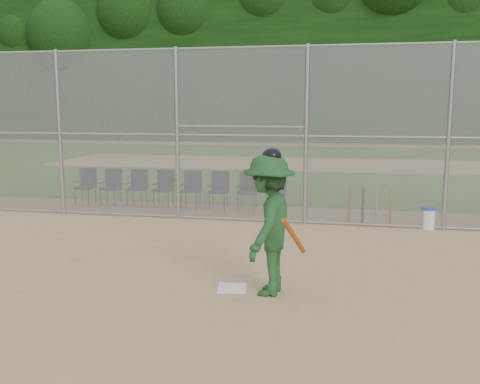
% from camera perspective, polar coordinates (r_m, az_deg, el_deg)
% --- Properties ---
extents(ground, '(100.00, 100.00, 0.00)m').
position_cam_1_polar(ground, '(7.70, -3.75, -11.03)').
color(ground, tan).
rests_on(ground, ground).
extents(grass_strip, '(100.00, 100.00, 0.00)m').
position_cam_1_polar(grass_strip, '(25.19, 6.99, 3.00)').
color(grass_strip, '#2F601C').
rests_on(grass_strip, ground).
extents(dirt_patch_far, '(24.00, 24.00, 0.00)m').
position_cam_1_polar(dirt_patch_far, '(25.19, 6.99, 3.01)').
color(dirt_patch_far, tan).
rests_on(dirt_patch_far, ground).
extents(backstop_fence, '(16.09, 0.09, 4.00)m').
position_cam_1_polar(backstop_fence, '(12.14, 2.35, 6.36)').
color(backstop_fence, gray).
rests_on(backstop_fence, ground).
extents(treeline, '(81.00, 60.00, 11.00)m').
position_cam_1_polar(treeline, '(27.19, 7.57, 15.04)').
color(treeline, black).
rests_on(treeline, ground).
extents(home_plate, '(0.48, 0.48, 0.02)m').
position_cam_1_polar(home_plate, '(7.98, -0.85, -10.19)').
color(home_plate, white).
rests_on(home_plate, ground).
extents(batter_at_plate, '(0.99, 1.42, 2.09)m').
position_cam_1_polar(batter_at_plate, '(7.55, 3.07, -3.43)').
color(batter_at_plate, '#1F4D23').
rests_on(batter_at_plate, ground).
extents(water_cooler, '(0.37, 0.37, 0.47)m').
position_cam_1_polar(water_cooler, '(12.47, 19.43, -2.57)').
color(water_cooler, white).
rests_on(water_cooler, ground).
extents(spare_bats, '(0.96, 0.32, 0.84)m').
position_cam_1_polar(spare_bats, '(12.40, 13.64, -1.52)').
color(spare_bats, '#D84C14').
rests_on(spare_bats, ground).
extents(chair_0, '(0.54, 0.52, 0.96)m').
position_cam_1_polar(chair_0, '(15.31, -16.22, 0.59)').
color(chair_0, '#0E1236').
rests_on(chair_0, ground).
extents(chair_1, '(0.54, 0.52, 0.96)m').
position_cam_1_polar(chair_1, '(14.97, -13.65, 0.51)').
color(chair_1, '#0E1236').
rests_on(chair_1, ground).
extents(chair_2, '(0.54, 0.52, 0.96)m').
position_cam_1_polar(chair_2, '(14.67, -10.96, 0.43)').
color(chair_2, '#0E1236').
rests_on(chair_2, ground).
extents(chair_3, '(0.54, 0.52, 0.96)m').
position_cam_1_polar(chair_3, '(14.40, -8.17, 0.34)').
color(chair_3, '#0E1236').
rests_on(chair_3, ground).
extents(chair_4, '(0.54, 0.52, 0.96)m').
position_cam_1_polar(chair_4, '(14.17, -5.28, 0.25)').
color(chair_4, '#0E1236').
rests_on(chair_4, ground).
extents(chair_5, '(0.54, 0.52, 0.96)m').
position_cam_1_polar(chair_5, '(13.97, -2.30, 0.16)').
color(chair_5, '#0E1236').
rests_on(chair_5, ground).
extents(chair_6, '(0.54, 0.52, 0.96)m').
position_cam_1_polar(chair_6, '(13.81, 0.75, 0.06)').
color(chair_6, '#0E1236').
rests_on(chair_6, ground).
extents(chair_7, '(0.54, 0.52, 0.96)m').
position_cam_1_polar(chair_7, '(13.69, 3.87, -0.03)').
color(chair_7, '#0E1236').
rests_on(chair_7, ground).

